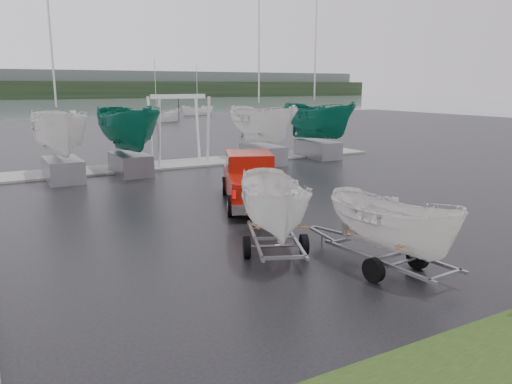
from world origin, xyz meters
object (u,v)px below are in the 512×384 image
(pickup_truck, at_px, (251,178))
(boat_hoist, at_px, (179,120))
(trailer_hitched, at_px, (275,156))
(trailer_parked, at_px, (395,177))

(pickup_truck, height_order, boat_hoist, boat_hoist)
(pickup_truck, xyz_separation_m, trailer_hitched, (-2.49, -5.88, 1.78))
(trailer_parked, bearing_deg, trailer_hitched, 119.78)
(trailer_hitched, height_order, boat_hoist, trailer_hitched)
(trailer_parked, bearing_deg, boat_hoist, 80.91)
(pickup_truck, relative_size, trailer_parked, 1.35)
(pickup_truck, bearing_deg, boat_hoist, 107.32)
(boat_hoist, bearing_deg, pickup_truck, -95.64)
(trailer_parked, bearing_deg, pickup_truck, 81.39)
(trailer_hitched, height_order, trailer_parked, trailer_hitched)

